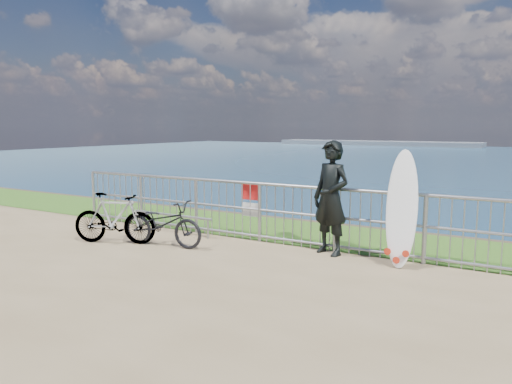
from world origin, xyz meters
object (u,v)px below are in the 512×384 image
Objects in this scene: surfer at (331,198)px; bicycle_far at (114,218)px; bicycle_near at (163,223)px; surfboard at (401,213)px.

bicycle_far is at bearing -140.89° from surfer.
surfer is at bearing -77.43° from bicycle_near.
bicycle_far reaches higher than bicycle_near.
surfboard is (1.22, -0.12, -0.13)m from surfer.
surfer is 3.98m from bicycle_far.
bicycle_near is at bearing -94.07° from bicycle_far.
bicycle_near is at bearing -167.26° from surfboard.
surfboard is at bearing -98.33° from bicycle_far.
bicycle_near is at bearing -140.36° from surfer.
bicycle_near is (-2.82, -1.03, -0.55)m from surfer.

